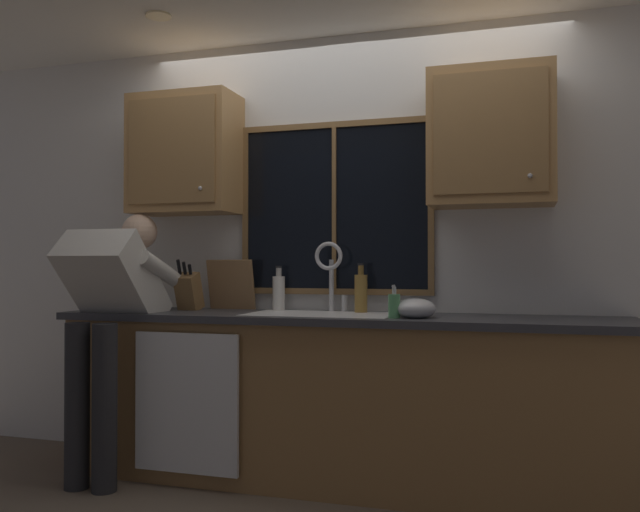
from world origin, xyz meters
The scene contains 22 objects.
back_wall centered at (0.00, 0.06, 1.27)m, with size 5.43×0.12×2.55m, color silver.
ceiling_downlight_left centered at (-0.91, -0.60, 2.54)m, with size 0.14×0.14×0.01m, color #FFEAB2.
window_glass centered at (-0.08, -0.01, 1.52)m, with size 1.10×0.02×0.95m, color black.
window_frame_top centered at (-0.08, -0.02, 2.02)m, with size 1.17×0.02×0.04m, color brown.
window_frame_bottom centered at (-0.08, -0.02, 1.03)m, with size 1.17×0.02×0.04m, color brown.
window_frame_left centered at (-0.65, -0.02, 1.52)m, with size 0.04×0.02×0.95m, color brown.
window_frame_right centered at (0.49, -0.02, 1.52)m, with size 0.04×0.02×0.95m, color brown.
window_mullion_center centered at (-0.08, -0.02, 1.52)m, with size 0.02×0.02×0.95m, color brown.
lower_cabinet_run centered at (0.00, -0.29, 0.44)m, with size 3.03×0.58×0.88m, color olive.
countertop centered at (0.00, -0.31, 0.90)m, with size 3.09×0.62×0.04m, color #38383D.
dishwasher_front centered at (-0.73, -0.61, 0.46)m, with size 0.60×0.02×0.74m, color white.
upper_cabinet_left centered at (-0.98, -0.17, 1.86)m, with size 0.64×0.36×0.72m.
upper_cabinet_right centered at (0.82, -0.17, 1.86)m, with size 0.64×0.36×0.72m.
sink centered at (-0.08, -0.30, 0.82)m, with size 0.80×0.46×0.21m.
faucet centered at (-0.07, -0.12, 1.17)m, with size 0.18×0.09×0.40m.
person_standing centered at (-1.21, -0.58, 0.94)m, with size 0.53×0.72×1.49m.
knife_block centered at (-0.92, -0.22, 1.03)m, with size 0.12×0.18×0.32m.
cutting_board centered at (-0.71, -0.08, 1.07)m, with size 0.29×0.02×0.31m, color #997047.
mixing_bowl centered at (0.46, -0.40, 0.97)m, with size 0.21×0.21×0.10m, color silver.
soap_dispenser centered at (0.36, -0.45, 0.98)m, with size 0.06×0.07×0.17m.
bottle_green_glass centered at (-0.40, -0.09, 1.03)m, with size 0.07×0.07×0.26m.
bottle_tall_clear centered at (0.11, -0.13, 1.04)m, with size 0.07×0.07×0.28m.
Camera 1 is at (0.96, -3.73, 1.19)m, focal length 36.81 mm.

